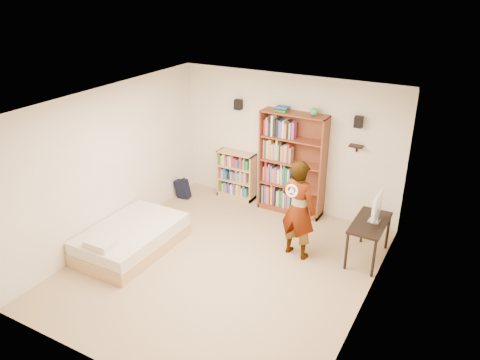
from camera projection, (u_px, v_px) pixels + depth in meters
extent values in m
cube|color=tan|center=(223.00, 266.00, 7.63)|extent=(4.50, 5.00, 0.01)
cube|color=white|center=(288.00, 143.00, 9.07)|extent=(4.50, 0.02, 2.70)
cube|color=white|center=(104.00, 278.00, 5.08)|extent=(4.50, 0.02, 2.70)
cube|color=white|center=(110.00, 164.00, 8.07)|extent=(0.02, 5.00, 2.70)
cube|color=white|center=(370.00, 227.00, 6.08)|extent=(0.02, 5.00, 2.70)
cube|color=white|center=(220.00, 104.00, 6.52)|extent=(4.50, 5.00, 0.02)
cube|color=white|center=(290.00, 75.00, 8.51)|extent=(4.50, 0.06, 0.06)
cube|color=white|center=(90.00, 165.00, 4.56)|extent=(4.50, 0.06, 0.06)
cube|color=white|center=(102.00, 89.00, 7.52)|extent=(0.06, 5.00, 0.06)
cube|color=white|center=(380.00, 130.00, 5.56)|extent=(0.06, 5.00, 0.06)
cube|color=black|center=(238.00, 105.00, 9.19)|extent=(0.14, 0.12, 0.20)
cube|color=black|center=(359.00, 122.00, 8.13)|extent=(0.14, 0.12, 0.20)
cube|color=black|center=(356.00, 146.00, 8.32)|extent=(0.25, 0.16, 0.02)
imported|color=black|center=(298.00, 210.00, 7.60)|extent=(0.68, 0.51, 1.70)
torus|color=white|center=(292.00, 191.00, 7.16)|extent=(0.21, 0.08, 0.21)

